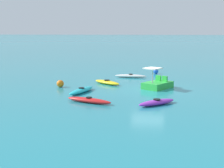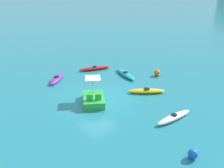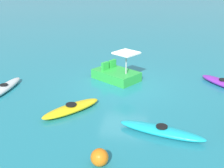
{
  "view_description": "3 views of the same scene",
  "coord_description": "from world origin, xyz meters",
  "views": [
    {
      "loc": [
        -23.81,
        -0.72,
        4.5
      ],
      "look_at": [
        -0.55,
        2.75,
        0.44
      ],
      "focal_mm": 50.0,
      "sensor_mm": 36.0,
      "label": 1
    },
    {
      "loc": [
        14.43,
        -10.48,
        8.65
      ],
      "look_at": [
        -0.41,
        1.84,
        0.48
      ],
      "focal_mm": 41.54,
      "sensor_mm": 36.0,
      "label": 2
    },
    {
      "loc": [
        -1.89,
        15.05,
        6.03
      ],
      "look_at": [
        0.41,
        1.53,
        0.61
      ],
      "focal_mm": 49.79,
      "sensor_mm": 36.0,
      "label": 3
    }
  ],
  "objects": [
    {
      "name": "ground_plane",
      "position": [
        0.0,
        0.0,
        0.0
      ],
      "size": [
        600.0,
        600.0,
        0.0
      ],
      "primitive_type": "plane",
      "color": "teal"
    },
    {
      "name": "kayak_yellow",
      "position": [
        1.84,
        3.53,
        0.16
      ],
      "size": [
        2.34,
        2.69,
        0.37
      ],
      "color": "yellow",
      "rests_on": "ground_plane"
    },
    {
      "name": "kayak_cyan",
      "position": [
        -2.02,
        4.79,
        0.16
      ],
      "size": [
        3.36,
        1.52,
        0.37
      ],
      "color": "#19B7C6",
      "rests_on": "ground_plane"
    },
    {
      "name": "kayak_purple",
      "position": [
        -5.06,
        -0.68,
        0.16
      ],
      "size": [
        2.33,
        2.5,
        0.37
      ],
      "color": "purple",
      "rests_on": "ground_plane"
    },
    {
      "name": "kayak_white",
      "position": [
        5.79,
        1.88,
        0.16
      ],
      "size": [
        0.72,
        3.07,
        0.37
      ],
      "color": "white",
      "rests_on": "ground_plane"
    },
    {
      "name": "pedal_boat_green",
      "position": [
        0.54,
        -0.69,
        0.34
      ],
      "size": [
        2.83,
        2.57,
        1.68
      ],
      "color": "green",
      "rests_on": "ground_plane"
    },
    {
      "name": "buoy_orange",
      "position": [
        -0.13,
        7.01,
        0.29
      ],
      "size": [
        0.58,
        0.58,
        0.58
      ],
      "primitive_type": "sphere",
      "color": "orange",
      "rests_on": "ground_plane"
    }
  ]
}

